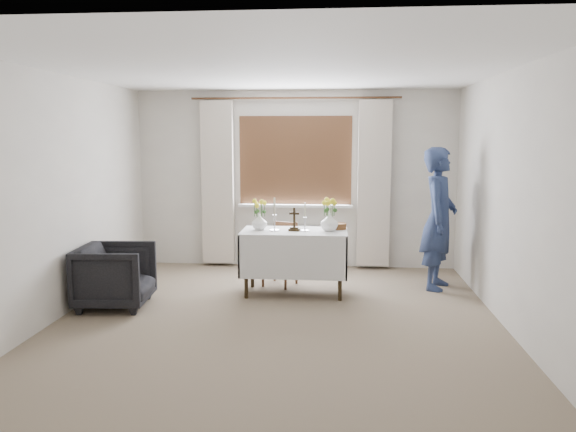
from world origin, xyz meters
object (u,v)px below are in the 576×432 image
Objects in this scene: wooden_chair at (280,254)px; wooden_cross at (294,219)px; altar_table at (294,262)px; flower_vase_left at (259,222)px; armchair at (115,276)px; person at (439,219)px; flower_vase_right at (329,222)px.

wooden_cross reaches higher than wooden_chair.
flower_vase_left reaches higher than altar_table.
altar_table is 1.56× the size of wooden_chair.
armchair is 2.79× the size of wooden_cross.
flower_vase_left is (-2.15, -0.38, -0.01)m from person.
flower_vase_right is at bearing -8.68° from wooden_chair.
armchair is 3.84m from person.
altar_table is 0.52m from wooden_cross.
altar_table is 5.81× the size of flower_vase_right.
person is at bearing 21.30° from wooden_cross.
wooden_cross is 0.42m from flower_vase_left.
altar_table is at bearing 96.51° from wooden_cross.
armchair is at bearing -126.99° from wooden_chair.
flower_vase_left is at bearing 178.65° from flower_vase_right.
armchair is at bearing 125.82° from person.
wooden_chair is at bearing 149.89° from flower_vase_right.
armchair is 2.10m from wooden_cross.
wooden_cross is 1.28× the size of flower_vase_right.
flower_vase_right is at bearing -1.35° from flower_vase_left.
flower_vase_left is (-0.42, 0.04, -0.04)m from wooden_cross.
altar_table reaches higher than armchair.
person is 9.22× the size of flower_vase_left.
wooden_cross is at bearing -177.10° from flower_vase_right.
altar_table is 0.64m from flower_vase_right.
flower_vase_left is at bearing 176.29° from altar_table.
altar_table is 1.85m from person.
armchair is at bearing -160.36° from altar_table.
wooden_chair is 0.66m from wooden_cross.
wooden_chair is 2.90× the size of wooden_cross.
flower_vase_right is at bearing -77.58° from armchair.
altar_table is 6.60× the size of flower_vase_left.
wooden_chair is 2.00m from armchair.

